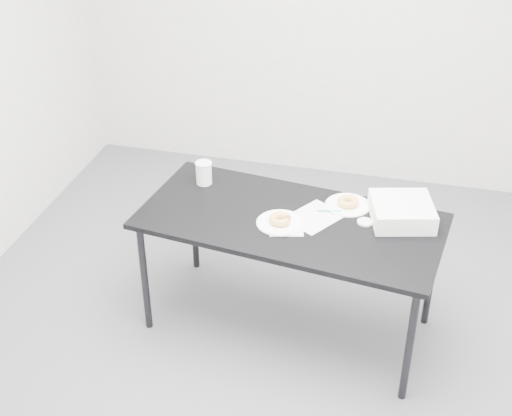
% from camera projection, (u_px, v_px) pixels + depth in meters
% --- Properties ---
extents(floor, '(4.00, 4.00, 0.00)m').
position_uv_depth(floor, '(278.00, 329.00, 4.24)').
color(floor, '#515156').
rests_on(floor, ground).
extents(wall_back, '(4.00, 0.02, 2.70)m').
position_uv_depth(wall_back, '(341.00, 8.00, 5.17)').
color(wall_back, silver).
rests_on(wall_back, floor).
extents(table, '(1.73, 0.98, 0.75)m').
position_uv_depth(table, '(290.00, 228.00, 3.91)').
color(table, black).
rests_on(table, floor).
extents(scorecard, '(0.35, 0.37, 0.00)m').
position_uv_depth(scorecard, '(314.00, 217.00, 3.90)').
color(scorecard, silver).
rests_on(scorecard, table).
extents(logo_patch, '(0.06, 0.06, 0.00)m').
position_uv_depth(logo_patch, '(333.00, 211.00, 3.94)').
color(logo_patch, green).
rests_on(logo_patch, scorecard).
extents(pen, '(0.13, 0.03, 0.01)m').
position_uv_depth(pen, '(329.00, 211.00, 3.94)').
color(pen, '#0D948D').
rests_on(pen, scorecard).
extents(napkin, '(0.22, 0.22, 0.00)m').
position_uv_depth(napkin, '(286.00, 227.00, 3.81)').
color(napkin, silver).
rests_on(napkin, table).
extents(plate_near, '(0.26, 0.26, 0.01)m').
position_uv_depth(plate_near, '(280.00, 223.00, 3.83)').
color(plate_near, white).
rests_on(plate_near, napkin).
extents(donut_near, '(0.13, 0.13, 0.04)m').
position_uv_depth(donut_near, '(280.00, 219.00, 3.82)').
color(donut_near, gold).
rests_on(donut_near, plate_near).
extents(plate_far, '(0.25, 0.25, 0.01)m').
position_uv_depth(plate_far, '(348.00, 205.00, 4.00)').
color(plate_far, white).
rests_on(plate_far, table).
extents(donut_far, '(0.15, 0.15, 0.04)m').
position_uv_depth(donut_far, '(348.00, 202.00, 3.98)').
color(donut_far, gold).
rests_on(donut_far, plate_far).
extents(coffee_cup, '(0.09, 0.09, 0.14)m').
position_uv_depth(coffee_cup, '(204.00, 173.00, 4.18)').
color(coffee_cup, white).
rests_on(coffee_cup, table).
extents(cup_lid, '(0.08, 0.08, 0.01)m').
position_uv_depth(cup_lid, '(365.00, 222.00, 3.84)').
color(cup_lid, silver).
rests_on(cup_lid, table).
extents(bakery_box, '(0.39, 0.39, 0.11)m').
position_uv_depth(bakery_box, '(402.00, 211.00, 3.84)').
color(bakery_box, white).
rests_on(bakery_box, table).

